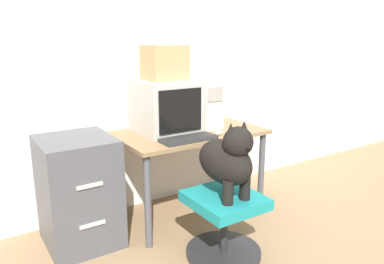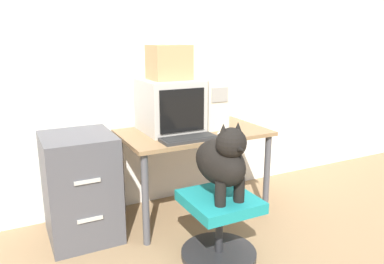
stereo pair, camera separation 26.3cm
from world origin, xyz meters
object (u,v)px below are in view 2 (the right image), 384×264
at_px(pc_tower, 206,102).
at_px(keyboard, 189,139).
at_px(crt_monitor, 170,106).
at_px(filing_cabinet, 81,187).
at_px(dog, 222,160).
at_px(cardboard_box, 169,62).
at_px(office_chair, 219,224).

height_order(pc_tower, keyboard, pc_tower).
relative_size(crt_monitor, filing_cabinet, 0.60).
bearing_deg(keyboard, crt_monitor, 90.86).
relative_size(dog, cardboard_box, 1.73).
xyz_separation_m(keyboard, office_chair, (0.01, -0.42, -0.48)).
bearing_deg(dog, cardboard_box, 91.25).
bearing_deg(dog, crt_monitor, 91.26).
distance_m(office_chair, dog, 0.45).
bearing_deg(keyboard, dog, -88.46).
bearing_deg(crt_monitor, keyboard, -89.14).
bearing_deg(pc_tower, dog, -112.15).
bearing_deg(pc_tower, office_chair, -112.73).
xyz_separation_m(crt_monitor, office_chair, (0.02, -0.74, -0.67)).
relative_size(keyboard, cardboard_box, 1.42).
xyz_separation_m(office_chair, dog, (0.00, -0.02, 0.45)).
distance_m(pc_tower, office_chair, 1.07).
distance_m(pc_tower, keyboard, 0.52).
bearing_deg(crt_monitor, cardboard_box, 90.00).
bearing_deg(dog, office_chair, 90.00).
bearing_deg(pc_tower, crt_monitor, -175.66).
relative_size(filing_cabinet, cardboard_box, 2.63).
xyz_separation_m(office_chair, cardboard_box, (-0.02, 0.74, 1.00)).
distance_m(dog, cardboard_box, 0.95).
xyz_separation_m(crt_monitor, cardboard_box, (-0.00, 0.00, 0.33)).
bearing_deg(crt_monitor, dog, -88.74).
bearing_deg(cardboard_box, filing_cabinet, -175.56).
xyz_separation_m(keyboard, cardboard_box, (-0.00, 0.33, 0.52)).
height_order(office_chair, filing_cabinet, filing_cabinet).
height_order(crt_monitor, cardboard_box, cardboard_box).
bearing_deg(office_chair, pc_tower, 67.27).
relative_size(keyboard, filing_cabinet, 0.54).
bearing_deg(cardboard_box, office_chair, -88.71).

